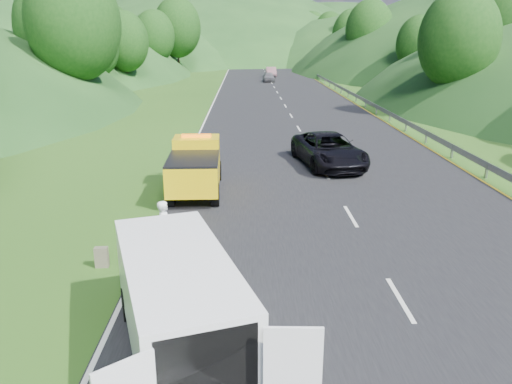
{
  "coord_description": "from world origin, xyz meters",
  "views": [
    {
      "loc": [
        -0.84,
        -12.94,
        6.27
      ],
      "look_at": [
        -0.47,
        2.94,
        1.3
      ],
      "focal_mm": 35.0,
      "sensor_mm": 36.0,
      "label": 1
    }
  ],
  "objects_px": {
    "child": "(195,281)",
    "suitcase": "(102,257)",
    "woman": "(167,256)",
    "tow_truck": "(196,166)",
    "white_van": "(177,297)",
    "passing_suv": "(328,166)"
  },
  "relations": [
    {
      "from": "woman",
      "to": "child",
      "type": "xyz_separation_m",
      "value": [
        1.0,
        -1.59,
        0.0
      ]
    },
    {
      "from": "suitcase",
      "to": "passing_suv",
      "type": "distance_m",
      "value": 14.12
    },
    {
      "from": "tow_truck",
      "to": "child",
      "type": "height_order",
      "value": "tow_truck"
    },
    {
      "from": "suitcase",
      "to": "passing_suv",
      "type": "xyz_separation_m",
      "value": [
        8.29,
        11.42,
        -0.3
      ]
    },
    {
      "from": "tow_truck",
      "to": "woman",
      "type": "bearing_deg",
      "value": -94.01
    },
    {
      "from": "passing_suv",
      "to": "woman",
      "type": "bearing_deg",
      "value": -130.98
    },
    {
      "from": "child",
      "to": "suitcase",
      "type": "height_order",
      "value": "suitcase"
    },
    {
      "from": "woman",
      "to": "child",
      "type": "relative_size",
      "value": 1.76
    },
    {
      "from": "tow_truck",
      "to": "white_van",
      "type": "height_order",
      "value": "tow_truck"
    },
    {
      "from": "white_van",
      "to": "passing_suv",
      "type": "height_order",
      "value": "white_van"
    },
    {
      "from": "woman",
      "to": "tow_truck",
      "type": "bearing_deg",
      "value": -10.43
    },
    {
      "from": "tow_truck",
      "to": "passing_suv",
      "type": "height_order",
      "value": "tow_truck"
    },
    {
      "from": "child",
      "to": "passing_suv",
      "type": "xyz_separation_m",
      "value": [
        5.58,
        12.33,
        0.0
      ]
    },
    {
      "from": "passing_suv",
      "to": "suitcase",
      "type": "bearing_deg",
      "value": -135.51
    },
    {
      "from": "suitcase",
      "to": "white_van",
      "type": "bearing_deg",
      "value": -56.13
    },
    {
      "from": "white_van",
      "to": "woman",
      "type": "relative_size",
      "value": 3.86
    },
    {
      "from": "child",
      "to": "passing_suv",
      "type": "bearing_deg",
      "value": 96.01
    },
    {
      "from": "woman",
      "to": "suitcase",
      "type": "distance_m",
      "value": 1.87
    },
    {
      "from": "tow_truck",
      "to": "child",
      "type": "relative_size",
      "value": 5.45
    },
    {
      "from": "woman",
      "to": "child",
      "type": "bearing_deg",
      "value": -155.6
    },
    {
      "from": "passing_suv",
      "to": "child",
      "type": "bearing_deg",
      "value": -123.85
    },
    {
      "from": "child",
      "to": "passing_suv",
      "type": "relative_size",
      "value": 0.17
    }
  ]
}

